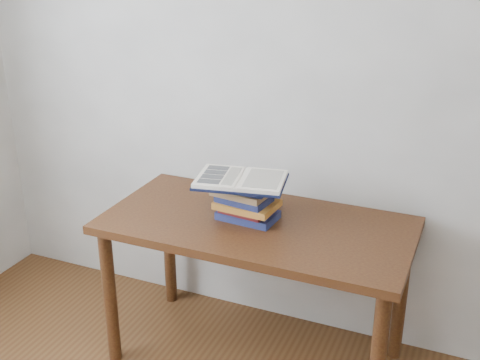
% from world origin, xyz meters
% --- Properties ---
extents(desk, '(1.31, 0.66, 0.70)m').
position_xyz_m(desk, '(-0.10, 1.38, 0.60)').
color(desk, '#4B2D12').
rests_on(desk, ground).
extents(book_stack, '(0.28, 0.20, 0.18)m').
position_xyz_m(book_stack, '(-0.15, 1.38, 0.79)').
color(book_stack, '#1A234F').
rests_on(book_stack, desk).
extents(open_book, '(0.41, 0.32, 0.03)m').
position_xyz_m(open_book, '(-0.16, 1.36, 0.89)').
color(open_book, black).
rests_on(open_book, book_stack).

